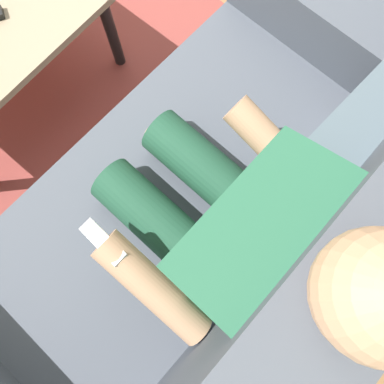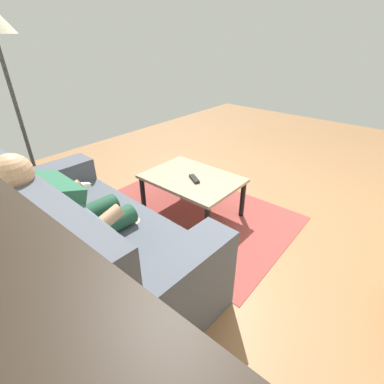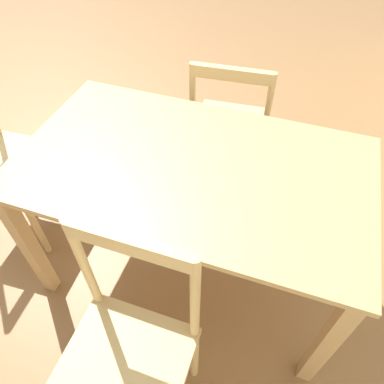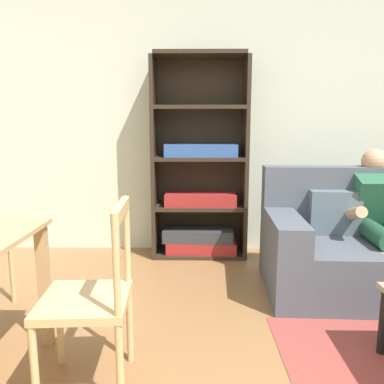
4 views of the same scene
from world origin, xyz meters
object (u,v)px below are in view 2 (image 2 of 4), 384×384
person_lounging (75,218)px  coffee_table (192,182)px  couch (86,243)px  tv_remote (194,179)px

person_lounging → coffee_table: 1.23m
couch → coffee_table: size_ratio=2.09×
person_lounging → coffee_table: bearing=-89.8°
tv_remote → coffee_table: bearing=-89.7°
couch → person_lounging: (-0.01, 0.04, 0.24)m
tv_remote → couch: bearing=27.0°
tv_remote → person_lounging: bearing=27.5°
couch → coffee_table: 1.18m
couch → tv_remote: 1.15m
couch → person_lounging: 0.24m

